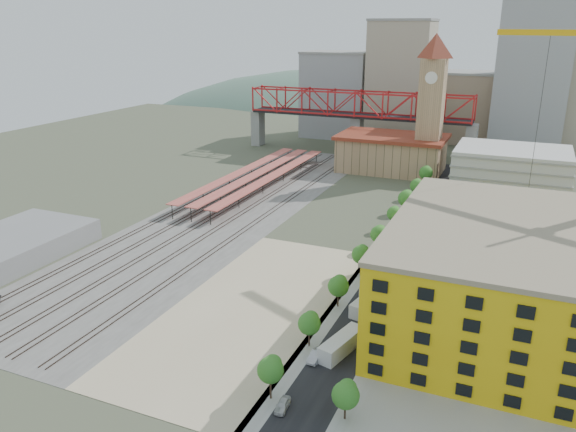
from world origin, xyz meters
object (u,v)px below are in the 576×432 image
at_px(site_trailer_d, 388,271).
at_px(site_trailer_b, 368,303).
at_px(clock_tower, 432,93).
at_px(construction_building, 525,279).
at_px(site_trailer_a, 342,344).
at_px(site_trailer_c, 377,288).
at_px(car_0, 283,405).

bearing_deg(site_trailer_d, site_trailer_b, -104.83).
xyz_separation_m(clock_tower, construction_building, (34.00, -99.99, -19.29)).
relative_size(site_trailer_a, site_trailer_c, 1.14).
distance_m(clock_tower, construction_building, 107.36).
relative_size(construction_building, site_trailer_b, 5.07).
distance_m(clock_tower, car_0, 139.44).
bearing_deg(car_0, site_trailer_c, 80.62).
relative_size(clock_tower, site_trailer_d, 5.02).
relative_size(site_trailer_b, site_trailer_c, 1.09).
height_order(site_trailer_b, site_trailer_d, site_trailer_d).
bearing_deg(site_trailer_c, construction_building, 12.41).
distance_m(site_trailer_a, site_trailer_b, 15.60).
bearing_deg(site_trailer_b, clock_tower, 105.93).
bearing_deg(construction_building, clock_tower, 108.78).
xyz_separation_m(clock_tower, site_trailer_d, (8.00, -88.30, -27.28)).
bearing_deg(site_trailer_c, site_trailer_a, -71.09).
height_order(clock_tower, site_trailer_d, clock_tower).
bearing_deg(clock_tower, construction_building, -71.22).
bearing_deg(clock_tower, site_trailer_c, -85.29).
bearing_deg(site_trailer_a, site_trailer_b, 103.92).
distance_m(construction_building, site_trailer_d, 29.61).
xyz_separation_m(construction_building, site_trailer_b, (-26.00, -4.00, -8.04)).
bearing_deg(clock_tower, car_0, -87.90).
xyz_separation_m(clock_tower, site_trailer_a, (8.00, -119.60, -27.28)).
distance_m(site_trailer_c, site_trailer_d, 8.73).
relative_size(construction_building, site_trailer_c, 5.54).
distance_m(site_trailer_b, car_0, 32.65).
relative_size(clock_tower, site_trailer_c, 5.69).
xyz_separation_m(site_trailer_c, car_0, (-3.00, -39.46, -0.60)).
bearing_deg(site_trailer_b, site_trailer_a, -78.47).
xyz_separation_m(clock_tower, site_trailer_b, (8.00, -104.00, -27.33)).
xyz_separation_m(site_trailer_c, site_trailer_d, (0.00, 8.73, 0.17)).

